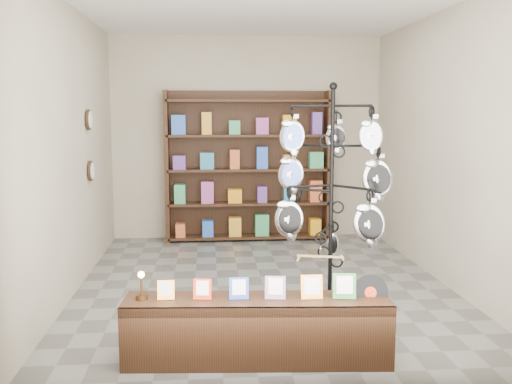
% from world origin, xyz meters
% --- Properties ---
extents(ground, '(5.00, 5.00, 0.00)m').
position_xyz_m(ground, '(0.00, 0.00, 0.00)').
color(ground, slate).
rests_on(ground, ground).
extents(room_envelope, '(5.00, 5.00, 5.00)m').
position_xyz_m(room_envelope, '(0.00, 0.00, 1.85)').
color(room_envelope, '#B8AD94').
rests_on(room_envelope, ground).
extents(display_tree, '(1.15, 1.14, 2.15)m').
position_xyz_m(display_tree, '(0.50, -1.11, 1.24)').
color(display_tree, black).
rests_on(display_tree, ground).
extents(front_shelf, '(2.03, 0.55, 0.71)m').
position_xyz_m(front_shelf, '(-0.23, -1.92, 0.25)').
color(front_shelf, black).
rests_on(front_shelf, ground).
extents(back_shelving, '(2.42, 0.36, 2.20)m').
position_xyz_m(back_shelving, '(0.00, 2.30, 1.03)').
color(back_shelving, black).
rests_on(back_shelving, ground).
extents(wall_clocks, '(0.03, 0.24, 0.84)m').
position_xyz_m(wall_clocks, '(-1.97, 0.80, 1.50)').
color(wall_clocks, black).
rests_on(wall_clocks, ground).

